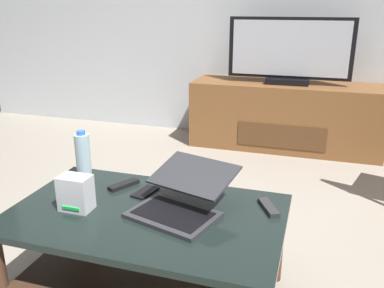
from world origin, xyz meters
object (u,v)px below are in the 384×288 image
Objects in this scene: laptop at (182,198)px; tv_remote at (124,185)px; media_cabinet at (285,116)px; water_bottle_near at (83,156)px; cell_phone at (145,192)px; soundbar_remote at (269,207)px; television at (289,53)px; router_box at (76,193)px; coffee_table at (147,239)px.

laptop reaches higher than tv_remote.
water_bottle_near reaches higher than media_cabinet.
laptop is 0.26m from cell_phone.
water_bottle_near reaches higher than soundbar_remote.
media_cabinet is 0.58m from television.
cell_phone is at bearing 153.42° from soundbar_remote.
laptop reaches higher than router_box.
water_bottle_near reaches higher than tv_remote.
coffee_table is 2.41× the size of laptop.
television reaches higher than cell_phone.
media_cabinet is 12.23× the size of cell_phone.
soundbar_remote is at bearing -86.73° from television.
router_box is at bearing 169.48° from soundbar_remote.
media_cabinet reaches higher than cell_phone.
tv_remote is 1.00× the size of soundbar_remote.
coffee_table is 2.42m from television.
coffee_table is 0.23m from cell_phone.
router_box is at bearing -80.05° from tv_remote.
laptop is 0.63m from water_bottle_near.
router_box reaches higher than soundbar_remote.
router_box is 0.62× the size of water_bottle_near.
media_cabinet is at bearing 65.43° from soundbar_remote.
laptop reaches higher than coffee_table.
tv_remote is at bearing -10.90° from water_bottle_near.
television is at bearing 80.75° from coffee_table.
water_bottle_near is (-0.60, 0.20, 0.06)m from laptop.
laptop is 3.04× the size of tv_remote.
laptop is at bearing 5.02° from tv_remote.
laptop reaches higher than cell_phone.
coffee_table is 0.37m from router_box.
laptop is at bearing -18.35° from water_bottle_near.
television reaches higher than tv_remote.
tv_remote is (0.24, -0.05, -0.11)m from water_bottle_near.
television is at bearing 84.11° from laptop.
laptop is at bearing 171.93° from soundbar_remote.
television reaches higher than laptop.
television is 2.24m from cell_phone.
television is at bearing 89.80° from cell_phone.
water_bottle_near is (-0.45, 0.25, 0.25)m from coffee_table.
cell_phone is at bearing -12.41° from water_bottle_near.
cell_phone is (0.37, -0.08, -0.11)m from water_bottle_near.
router_box is 1.11× the size of cell_phone.
cell_phone is at bearing 114.96° from coffee_table.
media_cabinet is 10.70× the size of tv_remote.
television is 2.23m from tv_remote.
media_cabinet is 6.86× the size of water_bottle_near.
water_bottle_near is at bearing 179.34° from cell_phone.
soundbar_remote is at bearing 17.28° from router_box.
tv_remote and soundbar_remote have the same top height.
coffee_table is 7.57× the size of router_box.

